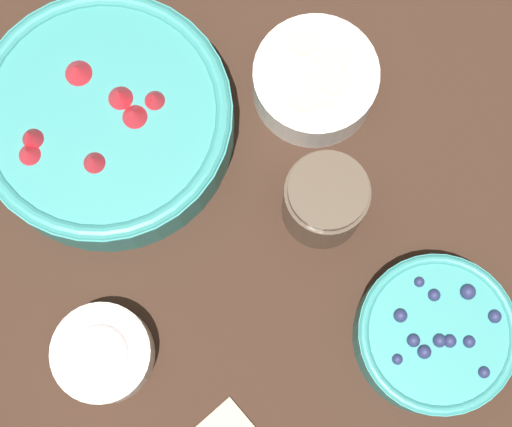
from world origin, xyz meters
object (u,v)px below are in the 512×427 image
at_px(bowl_blueberries, 435,335).
at_px(jar_chocolate, 324,201).
at_px(bowl_strawberries, 105,119).
at_px(bowl_cream, 102,353).
at_px(bowl_bananas, 315,80).

distance_m(bowl_blueberries, jar_chocolate, 0.17).
xyz_separation_m(bowl_strawberries, bowl_blueberries, (-0.29, -0.26, -0.01)).
bearing_deg(bowl_cream, bowl_blueberries, -101.47).
distance_m(bowl_cream, jar_chocolate, 0.27).
height_order(bowl_strawberries, bowl_bananas, bowl_strawberries).
bearing_deg(bowl_blueberries, bowl_strawberries, 41.88).
relative_size(bowl_blueberries, bowl_cream, 1.58).
distance_m(bowl_strawberries, bowl_bananas, 0.22).
xyz_separation_m(bowl_bananas, jar_chocolate, (-0.13, 0.03, 0.01)).
distance_m(bowl_blueberries, bowl_bananas, 0.29).
bearing_deg(bowl_strawberries, bowl_bananas, -92.72).
xyz_separation_m(bowl_blueberries, bowl_bananas, (0.28, 0.04, -0.00)).
relative_size(bowl_strawberries, bowl_bananas, 2.02).
distance_m(bowl_blueberries, bowl_cream, 0.33).
relative_size(bowl_strawberries, bowl_cream, 2.69).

